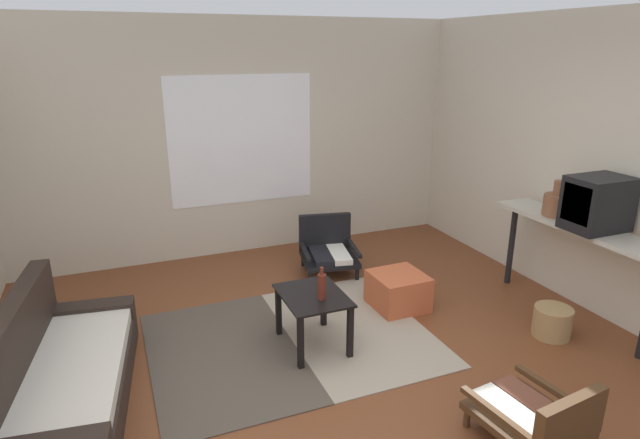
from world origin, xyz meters
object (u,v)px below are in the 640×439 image
at_px(armchair_striped_foreground, 537,417).
at_px(ottoman_orange, 398,291).
at_px(armchair_by_window, 328,248).
at_px(clay_vase, 558,203).
at_px(wicker_basket, 552,322).
at_px(console_shelf, 577,235).
at_px(crt_television, 597,203).
at_px(couch, 58,378).
at_px(glass_bottle, 322,286).
at_px(coffee_table, 313,305).

xyz_separation_m(armchair_striped_foreground, ottoman_orange, (0.16, 1.94, -0.06)).
bearing_deg(armchair_striped_foreground, armchair_by_window, 92.22).
xyz_separation_m(ottoman_orange, clay_vase, (1.35, -0.47, 0.84)).
relative_size(armchair_striped_foreground, wicker_basket, 2.15).
xyz_separation_m(armchair_striped_foreground, console_shelf, (1.51, 1.22, 0.57)).
bearing_deg(armchair_by_window, armchair_striped_foreground, -87.78).
bearing_deg(armchair_striped_foreground, crt_television, 35.08).
xyz_separation_m(couch, glass_bottle, (1.93, -0.02, 0.35)).
xyz_separation_m(crt_television, glass_bottle, (-2.32, 0.44, -0.54)).
height_order(armchair_by_window, armchair_striped_foreground, armchair_by_window).
height_order(couch, armchair_by_window, couch).
bearing_deg(armchair_by_window, crt_television, -50.07).
distance_m(couch, armchair_striped_foreground, 3.13).
bearing_deg(glass_bottle, clay_vase, -0.86).
bearing_deg(crt_television, clay_vase, 89.56).
bearing_deg(console_shelf, ottoman_orange, 151.86).
relative_size(coffee_table, wicker_basket, 1.97).
bearing_deg(console_shelf, glass_bottle, 172.96).
bearing_deg(armchair_striped_foreground, console_shelf, 38.84).
bearing_deg(armchair_by_window, couch, -150.56).
bearing_deg(coffee_table, glass_bottle, -70.47).
height_order(coffee_table, wicker_basket, coffee_table).
height_order(console_shelf, crt_television, crt_television).
height_order(armchair_striped_foreground, wicker_basket, armchair_striped_foreground).
bearing_deg(wicker_basket, armchair_by_window, 121.29).
distance_m(armchair_by_window, wicker_basket, 2.37).
relative_size(armchair_by_window, crt_television, 1.39).
distance_m(coffee_table, ottoman_orange, 1.07).
height_order(armchair_by_window, console_shelf, console_shelf).
distance_m(couch, console_shelf, 4.29).
height_order(glass_bottle, wicker_basket, glass_bottle).
bearing_deg(armchair_by_window, coffee_table, -117.40).
bearing_deg(coffee_table, crt_television, -13.03).
distance_m(ottoman_orange, crt_television, 1.88).
xyz_separation_m(console_shelf, glass_bottle, (-2.32, 0.29, -0.21)).
relative_size(console_shelf, clay_vase, 5.09).
distance_m(coffee_table, console_shelf, 2.42).
distance_m(coffee_table, clay_vase, 2.44).
bearing_deg(coffee_table, console_shelf, -9.32).
xyz_separation_m(crt_television, wicker_basket, (-0.40, -0.08, -0.99)).
xyz_separation_m(coffee_table, armchair_by_window, (0.73, 1.40, -0.11)).
bearing_deg(armchair_striped_foreground, ottoman_orange, 85.34).
bearing_deg(glass_bottle, crt_television, -10.85).
relative_size(crt_television, clay_vase, 1.53).
height_order(armchair_striped_foreground, glass_bottle, glass_bottle).
bearing_deg(coffee_table, wicker_basket, -17.72).
distance_m(clay_vase, glass_bottle, 2.36).
relative_size(glass_bottle, wicker_basket, 0.85).
relative_size(ottoman_orange, glass_bottle, 1.77).
bearing_deg(ottoman_orange, wicker_basket, -45.23).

